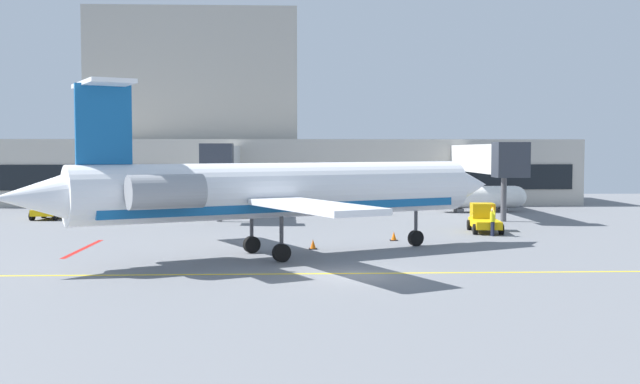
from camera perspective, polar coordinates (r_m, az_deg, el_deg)
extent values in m
cube|color=slate|center=(33.44, 2.43, -6.40)|extent=(120.00, 120.00, 0.10)
cube|color=yellow|center=(33.84, 2.37, -6.19)|extent=(108.00, 0.24, 0.01)
cube|color=red|center=(44.24, -17.52, -4.11)|extent=(0.30, 8.00, 0.01)
cube|color=#B7B2A8|center=(79.88, -3.27, 1.60)|extent=(60.76, 13.97, 6.57)
cube|color=#A8A49A|center=(84.31, -9.41, 8.59)|extent=(22.12, 9.78, 13.84)
cube|color=black|center=(72.86, -3.35, 1.13)|extent=(58.33, 0.12, 2.46)
cube|color=silver|center=(66.73, 12.02, 2.51)|extent=(1.40, 16.46, 2.40)
cube|color=#2D333D|center=(57.93, 14.28, 2.38)|extent=(2.40, 2.00, 2.64)
cylinder|color=#4C4C51|center=(73.36, 10.68, 0.24)|extent=(0.44, 0.44, 3.59)
cylinder|color=#4C4C51|center=(59.68, 13.77, -0.47)|extent=(0.44, 0.44, 3.59)
cube|color=silver|center=(65.27, -7.13, 2.45)|extent=(1.40, 15.61, 2.40)
cube|color=#2D333D|center=(56.60, -7.85, 2.34)|extent=(2.40, 2.00, 2.64)
cylinder|color=#4C4C51|center=(71.65, -6.70, 0.17)|extent=(0.44, 0.44, 3.49)
cylinder|color=#4C4C51|center=(58.41, -7.67, -0.53)|extent=(0.44, 0.44, 3.49)
cylinder|color=white|center=(39.09, -2.67, 0.15)|extent=(21.01, 12.29, 2.83)
cube|color=#145999|center=(39.14, -2.67, -0.99)|extent=(18.91, 11.06, 0.51)
cone|color=white|center=(45.64, 11.00, 0.54)|extent=(4.03, 3.87, 2.78)
cone|color=white|center=(35.47, -20.81, -0.37)|extent=(4.37, 3.79, 2.41)
cube|color=white|center=(43.76, -7.54, -0.10)|extent=(6.21, 8.83, 0.28)
cube|color=white|center=(33.46, -0.50, -1.09)|extent=(6.21, 8.83, 0.28)
cylinder|color=gray|center=(38.69, -13.57, 0.35)|extent=(3.74, 2.90, 1.56)
cylinder|color=gray|center=(34.40, -11.62, 0.02)|extent=(3.74, 2.90, 1.56)
cube|color=#145999|center=(35.97, -16.10, 4.96)|extent=(2.39, 1.34, 3.69)
cube|color=white|center=(36.07, -16.15, 7.89)|extent=(3.79, 4.95, 0.20)
cylinder|color=#3F3F44|center=(43.55, 7.29, -2.17)|extent=(0.20, 0.20, 1.58)
cylinder|color=black|center=(43.66, 7.28, -3.50)|extent=(0.96, 0.71, 0.90)
cylinder|color=#3F3F44|center=(40.45, -5.21, -2.57)|extent=(0.20, 0.20, 1.58)
cylinder|color=black|center=(40.57, -5.21, -4.00)|extent=(0.96, 0.71, 0.90)
cylinder|color=#3F3F44|center=(37.12, -2.94, -3.08)|extent=(0.20, 0.20, 1.58)
cylinder|color=black|center=(37.24, -2.94, -4.63)|extent=(0.96, 0.71, 0.90)
cube|color=#E5B20C|center=(51.63, 12.41, -2.33)|extent=(2.09, 4.18, 0.51)
cube|color=#C3970A|center=(52.67, 12.23, -1.39)|extent=(1.67, 1.76, 1.01)
cylinder|color=black|center=(52.92, 11.27, -2.47)|extent=(0.35, 0.73, 0.70)
cylinder|color=black|center=(53.18, 13.07, -2.46)|extent=(0.35, 0.73, 0.70)
cylinder|color=black|center=(50.15, 11.70, -2.78)|extent=(0.35, 0.73, 0.70)
cylinder|color=black|center=(50.41, 13.60, -2.77)|extent=(0.35, 0.73, 0.70)
cube|color=#E5B20C|center=(63.65, -19.86, -1.42)|extent=(2.12, 3.34, 0.50)
cube|color=#C3970A|center=(64.41, -19.57, -0.58)|extent=(1.77, 1.42, 1.26)
cylinder|color=black|center=(65.05, -20.23, -1.55)|extent=(0.34, 0.72, 0.70)
cylinder|color=black|center=(64.36, -18.71, -1.57)|extent=(0.34, 0.72, 0.70)
cylinder|color=black|center=(63.01, -21.02, -1.72)|extent=(0.34, 0.72, 0.70)
cylinder|color=black|center=(62.29, -19.46, -1.74)|extent=(0.34, 0.72, 0.70)
cylinder|color=white|center=(68.28, 12.06, -0.38)|extent=(6.59, 2.34, 1.97)
sphere|color=white|center=(69.33, 14.62, -0.36)|extent=(1.94, 1.94, 1.94)
sphere|color=white|center=(67.36, 9.44, -0.40)|extent=(1.94, 1.94, 1.94)
cube|color=#59595B|center=(67.90, 10.46, -1.36)|extent=(0.60, 1.78, 0.35)
cube|color=#59595B|center=(68.87, 13.62, -1.33)|extent=(0.60, 1.78, 0.35)
cylinder|color=#191E33|center=(49.61, 12.93, -2.73)|extent=(0.18, 0.18, 0.92)
cylinder|color=#191E33|center=(49.41, 13.00, -2.76)|extent=(0.18, 0.18, 0.92)
cylinder|color=yellow|center=(49.44, 12.98, -1.85)|extent=(0.34, 0.34, 0.62)
sphere|color=tan|center=(49.40, 12.98, -1.35)|extent=(0.24, 0.24, 0.24)
cylinder|color=yellow|center=(49.61, 12.90, -1.39)|extent=(0.12, 0.39, 0.50)
cylinder|color=#F2590C|center=(49.60, 12.90, -1.14)|extent=(0.06, 0.06, 0.28)
cylinder|color=yellow|center=(49.20, 13.07, -1.43)|extent=(0.12, 0.39, 0.50)
cylinder|color=#F2590C|center=(49.18, 13.07, -1.18)|extent=(0.06, 0.06, 0.28)
cone|color=orange|center=(41.95, -0.54, -3.98)|extent=(0.36, 0.36, 0.55)
cube|color=black|center=(41.98, -0.54, -4.33)|extent=(0.47, 0.47, 0.04)
cone|color=orange|center=(46.08, 5.63, -3.35)|extent=(0.36, 0.36, 0.55)
cube|color=black|center=(46.11, 5.63, -3.67)|extent=(0.47, 0.47, 0.04)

